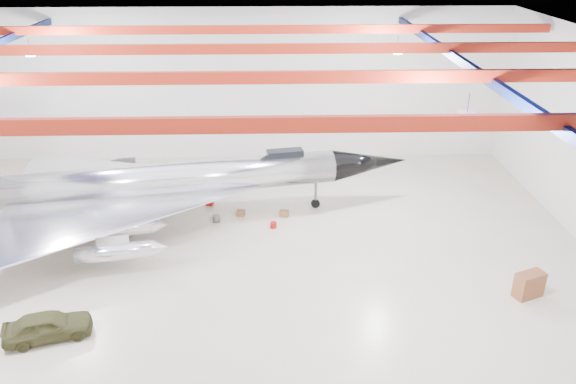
{
  "coord_description": "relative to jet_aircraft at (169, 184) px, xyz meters",
  "views": [
    {
      "loc": [
        3.02,
        -25.12,
        15.67
      ],
      "look_at": [
        3.84,
        2.0,
        3.03
      ],
      "focal_mm": 35.0,
      "sensor_mm": 36.0,
      "label": 1
    }
  ],
  "objects": [
    {
      "name": "floor",
      "position": [
        2.96,
        -4.59,
        -2.43
      ],
      "size": [
        40.0,
        40.0,
        0.0
      ],
      "primitive_type": "plane",
      "color": "#BBAD95",
      "rests_on": "ground"
    },
    {
      "name": "wall_back",
      "position": [
        2.96,
        10.41,
        3.07
      ],
      "size": [
        40.0,
        0.0,
        40.0
      ],
      "primitive_type": "plane",
      "rotation": [
        1.57,
        0.0,
        0.0
      ],
      "color": "silver",
      "rests_on": "floor"
    },
    {
      "name": "ceiling",
      "position": [
        2.96,
        -4.59,
        8.57
      ],
      "size": [
        40.0,
        40.0,
        0.0
      ],
      "primitive_type": "plane",
      "rotation": [
        3.14,
        0.0,
        0.0
      ],
      "color": "#0A0F38",
      "rests_on": "wall_back"
    },
    {
      "name": "ceiling_structure",
      "position": [
        2.96,
        -4.59,
        7.89
      ],
      "size": [
        39.5,
        29.5,
        1.08
      ],
      "color": "#9C2111",
      "rests_on": "ceiling"
    },
    {
      "name": "jet_aircraft",
      "position": [
        0.0,
        0.0,
        0.0
      ],
      "size": [
        27.06,
        18.07,
        7.42
      ],
      "rotation": [
        0.0,
        0.0,
        0.18
      ],
      "color": "silver",
      "rests_on": "floor"
    },
    {
      "name": "jeep",
      "position": [
        -3.56,
        -10.42,
        -1.82
      ],
      "size": [
        3.84,
        2.39,
        1.22
      ],
      "primitive_type": "imported",
      "rotation": [
        0.0,
        0.0,
        1.86
      ],
      "color": "#3C3C1E",
      "rests_on": "floor"
    },
    {
      "name": "desk",
      "position": [
        17.95,
        -8.08,
        -1.8
      ],
      "size": [
        1.53,
        1.15,
        1.26
      ],
      "primitive_type": "cube",
      "rotation": [
        0.0,
        0.0,
        0.39
      ],
      "color": "brown",
      "rests_on": "floor"
    },
    {
      "name": "crate_ply",
      "position": [
        -3.43,
        -1.28,
        -2.28
      ],
      "size": [
        0.55,
        0.49,
        0.32
      ],
      "primitive_type": "cube",
      "rotation": [
        0.0,
        0.0,
        0.35
      ],
      "color": "olive",
      "rests_on": "floor"
    },
    {
      "name": "toolbox_red",
      "position": [
        2.01,
        2.12,
        -2.28
      ],
      "size": [
        0.5,
        0.45,
        0.3
      ],
      "primitive_type": "cube",
      "rotation": [
        0.0,
        0.0,
        -0.29
      ],
      "color": "#9A100F",
      "rests_on": "floor"
    },
    {
      "name": "engine_drum",
      "position": [
        2.6,
        -0.11,
        -2.23
      ],
      "size": [
        0.53,
        0.53,
        0.41
      ],
      "primitive_type": "cylinder",
      "rotation": [
        0.0,
        0.0,
        0.19
      ],
      "color": "#59595B",
      "rests_on": "floor"
    },
    {
      "name": "parts_bin",
      "position": [
        6.65,
        0.49,
        -2.25
      ],
      "size": [
        0.59,
        0.51,
        0.36
      ],
      "primitive_type": "cube",
      "rotation": [
        0.0,
        0.0,
        -0.19
      ],
      "color": "olive",
      "rests_on": "floor"
    },
    {
      "name": "crate_small",
      "position": [
        -3.51,
        3.05,
        -2.29
      ],
      "size": [
        0.41,
        0.33,
        0.28
      ],
      "primitive_type": "cube",
      "rotation": [
        0.0,
        0.0,
        0.02
      ],
      "color": "#59595B",
      "rests_on": "floor"
    },
    {
      "name": "tool_chest",
      "position": [
        6.0,
        -0.97,
        -2.26
      ],
      "size": [
        0.39,
        0.39,
        0.34
      ],
      "primitive_type": "cylinder",
      "rotation": [
        0.0,
        0.0,
        -0.02
      ],
      "color": "#9A100F",
      "rests_on": "floor"
    },
    {
      "name": "oil_barrel",
      "position": [
        4.03,
        0.64,
        -2.26
      ],
      "size": [
        0.56,
        0.48,
        0.34
      ],
      "primitive_type": "cube",
      "rotation": [
        0.0,
        0.0,
        -0.21
      ],
      "color": "olive",
      "rests_on": "floor"
    },
    {
      "name": "spares_box",
      "position": [
        5.17,
        6.2,
        -2.26
      ],
      "size": [
        0.44,
        0.44,
        0.34
      ],
      "primitive_type": "cylinder",
      "rotation": [
        0.0,
        0.0,
        0.19
      ],
      "color": "#59595B",
      "rests_on": "floor"
    }
  ]
}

